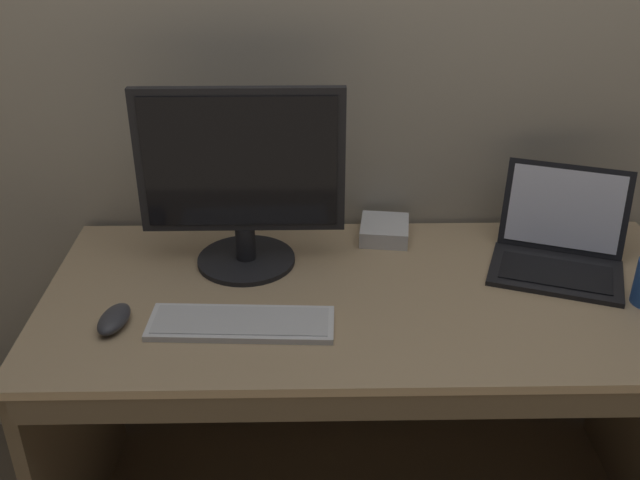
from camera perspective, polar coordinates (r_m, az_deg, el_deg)
name	(u,v)px	position (r m, az deg, el deg)	size (l,w,h in m)	color
desk	(369,365)	(1.85, 3.91, -9.82)	(1.56, 0.71, 0.74)	tan
laptop_black	(559,248)	(1.91, 18.33, -0.59)	(0.39, 0.38, 0.23)	black
external_monitor	(242,181)	(1.75, -6.20, 4.68)	(0.50, 0.25, 0.46)	black
wired_keyboard	(241,323)	(1.62, -6.23, -6.52)	(0.42, 0.15, 0.02)	white
computer_mouse	(114,319)	(1.67, -15.92, -6.01)	(0.06, 0.12, 0.04)	#38383D
external_drive_box	(384,230)	(1.97, 5.10, 0.78)	(0.13, 0.14, 0.04)	silver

